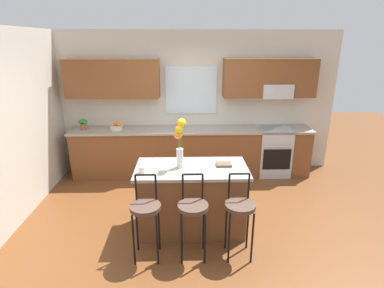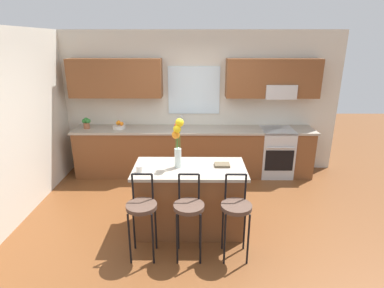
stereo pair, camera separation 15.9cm
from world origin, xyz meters
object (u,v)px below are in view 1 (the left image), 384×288
object	(u,v)px
kitchen_island	(192,198)
flower_vase	(180,139)
bar_stool_near	(146,211)
bar_stool_far	(240,209)
mug_ceramic	(142,170)
bar_stool_middle	(193,210)
fruit_bowl_oranges	(116,127)
potted_plant_small	(83,124)
oven_range	(273,151)
cookbook	(224,164)

from	to	relation	value
kitchen_island	flower_vase	xyz separation A→B (m)	(-0.15, 0.01, 0.85)
bar_stool_near	flower_vase	world-z (taller)	flower_vase
bar_stool_far	mug_ceramic	distance (m)	1.30
bar_stool_middle	flower_vase	bearing A→B (deg)	104.14
bar_stool_near	fruit_bowl_oranges	world-z (taller)	fruit_bowl_oranges
kitchen_island	potted_plant_small	size ratio (longest dim) A/B	6.99
oven_range	mug_ceramic	xyz separation A→B (m)	(-2.27, -2.02, 0.51)
kitchen_island	flower_vase	size ratio (longest dim) A/B	2.24
potted_plant_small	bar_stool_middle	bearing A→B (deg)	-51.24
fruit_bowl_oranges	potted_plant_small	world-z (taller)	potted_plant_small
bar_stool_middle	bar_stool_far	bearing A→B (deg)	0.00
oven_range	mug_ceramic	bearing A→B (deg)	-138.28
cookbook	flower_vase	bearing A→B (deg)	-176.00
mug_ceramic	bar_stool_middle	bearing A→B (deg)	-33.93
bar_stool_near	fruit_bowl_oranges	xyz separation A→B (m)	(-0.82, 2.47, 0.33)
bar_stool_far	cookbook	distance (m)	0.72
oven_range	flower_vase	xyz separation A→B (m)	(-1.79, -1.84, 0.85)
oven_range	fruit_bowl_oranges	size ratio (longest dim) A/B	3.83
mug_ceramic	potted_plant_small	xyz separation A→B (m)	(-1.35, 2.04, 0.07)
fruit_bowl_oranges	potted_plant_small	bearing A→B (deg)	-179.53
flower_vase	mug_ceramic	xyz separation A→B (m)	(-0.48, -0.18, -0.35)
oven_range	bar_stool_middle	distance (m)	2.95
bar_stool_far	flower_vase	world-z (taller)	flower_vase
flower_vase	potted_plant_small	world-z (taller)	flower_vase
kitchen_island	bar_stool_far	distance (m)	0.83
mug_ceramic	cookbook	bearing A→B (deg)	11.62
fruit_bowl_oranges	potted_plant_small	xyz separation A→B (m)	(-0.62, -0.01, 0.07)
kitchen_island	bar_stool_far	xyz separation A→B (m)	(0.55, -0.59, 0.17)
bar_stool_middle	cookbook	size ratio (longest dim) A/B	5.21
kitchen_island	bar_stool_far	world-z (taller)	bar_stool_far
bar_stool_middle	cookbook	world-z (taller)	bar_stool_middle
oven_range	fruit_bowl_oranges	distance (m)	3.05
flower_vase	bar_stool_middle	bearing A→B (deg)	-75.86
bar_stool_far	fruit_bowl_oranges	xyz separation A→B (m)	(-1.92, 2.47, 0.33)
bar_stool_near	mug_ceramic	world-z (taller)	bar_stool_near
mug_ceramic	oven_range	bearing A→B (deg)	41.72
flower_vase	mug_ceramic	bearing A→B (deg)	-159.64
cookbook	potted_plant_small	distance (m)	3.03
oven_range	fruit_bowl_oranges	bearing A→B (deg)	179.44
oven_range	kitchen_island	bearing A→B (deg)	-131.43
fruit_bowl_oranges	bar_stool_far	bearing A→B (deg)	-52.23
cookbook	mug_ceramic	bearing A→B (deg)	-168.38
bar_stool_far	potted_plant_small	distance (m)	3.56
bar_stool_middle	bar_stool_far	size ratio (longest dim) A/B	1.00
cookbook	kitchen_island	bearing A→B (deg)	-173.22
bar_stool_middle	bar_stool_near	bearing A→B (deg)	180.00
bar_stool_near	bar_stool_middle	world-z (taller)	same
kitchen_island	cookbook	bearing A→B (deg)	6.78
mug_ceramic	cookbook	world-z (taller)	mug_ceramic
mug_ceramic	potted_plant_small	distance (m)	2.45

